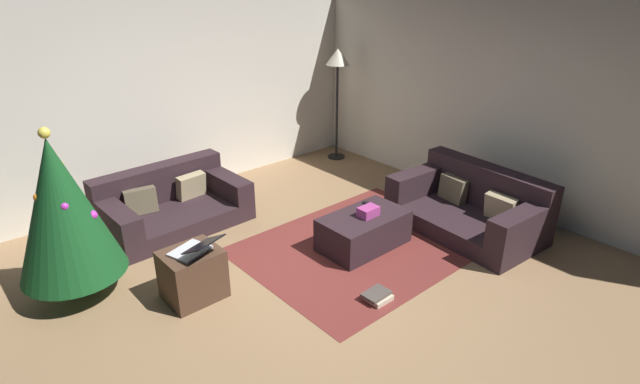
# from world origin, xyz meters

# --- Properties ---
(ground_plane) EXTENTS (6.40, 6.40, 0.00)m
(ground_plane) POSITION_xyz_m (0.00, 0.00, 0.00)
(ground_plane) COLOR #93704C
(rear_partition) EXTENTS (6.40, 0.12, 2.60)m
(rear_partition) POSITION_xyz_m (0.00, 3.14, 1.30)
(rear_partition) COLOR silver
(rear_partition) RESTS_ON ground_plane
(corner_partition) EXTENTS (0.12, 6.40, 2.60)m
(corner_partition) POSITION_xyz_m (3.14, 0.00, 1.30)
(corner_partition) COLOR silver
(corner_partition) RESTS_ON ground_plane
(couch_left) EXTENTS (1.66, 1.01, 0.67)m
(couch_left) POSITION_xyz_m (-0.36, 2.25, 0.25)
(couch_left) COLOR #2D1E23
(couch_left) RESTS_ON ground_plane
(couch_right) EXTENTS (1.11, 1.76, 0.72)m
(couch_right) POSITION_xyz_m (2.26, -0.21, 0.27)
(couch_right) COLOR #2D1E23
(couch_right) RESTS_ON ground_plane
(ottoman) EXTENTS (0.98, 0.57, 0.38)m
(ottoman) POSITION_xyz_m (0.99, 0.32, 0.19)
(ottoman) COLOR #2D1E23
(ottoman) RESTS_ON ground_plane
(gift_box) EXTENTS (0.22, 0.15, 0.10)m
(gift_box) POSITION_xyz_m (1.01, 0.28, 0.44)
(gift_box) COLOR #B23F8C
(gift_box) RESTS_ON ottoman
(tv_remote) EXTENTS (0.08, 0.17, 0.02)m
(tv_remote) POSITION_xyz_m (1.20, 0.46, 0.39)
(tv_remote) COLOR black
(tv_remote) RESTS_ON ottoman
(christmas_tree) EXTENTS (0.94, 0.94, 1.65)m
(christmas_tree) POSITION_xyz_m (-1.69, 1.49, 0.90)
(christmas_tree) COLOR brown
(christmas_tree) RESTS_ON ground_plane
(side_table) EXTENTS (0.52, 0.44, 0.49)m
(side_table) POSITION_xyz_m (-0.90, 0.71, 0.24)
(side_table) COLOR #4C3323
(side_table) RESTS_ON ground_plane
(laptop) EXTENTS (0.45, 0.52, 0.20)m
(laptop) POSITION_xyz_m (-0.88, 0.64, 0.55)
(laptop) COLOR silver
(laptop) RESTS_ON side_table
(book_stack) EXTENTS (0.26, 0.22, 0.08)m
(book_stack) POSITION_xyz_m (0.36, -0.48, 0.04)
(book_stack) COLOR beige
(book_stack) RESTS_ON ground_plane
(corner_lamp) EXTENTS (0.36, 0.36, 1.74)m
(corner_lamp) POSITION_xyz_m (2.72, 2.62, 1.48)
(corner_lamp) COLOR black
(corner_lamp) RESTS_ON ground_plane
(area_rug) EXTENTS (2.60, 2.00, 0.01)m
(area_rug) POSITION_xyz_m (0.99, 0.32, 0.00)
(area_rug) COLOR maroon
(area_rug) RESTS_ON ground_plane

